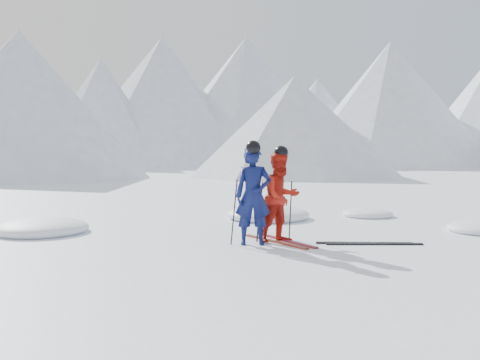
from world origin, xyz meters
name	(u,v)px	position (x,y,z in m)	size (l,w,h in m)	color
ground	(336,234)	(0.00, 0.00, 0.00)	(160.00, 160.00, 0.00)	white
mountain_range	(135,92)	(5.71, 35.31, 6.72)	(106.15, 62.94, 15.53)	#B2BCD1
skier_blue	(253,196)	(-1.97, -0.20, 0.86)	(0.63, 0.41, 1.72)	#0B1347
skier_red	(281,197)	(-1.40, -0.20, 0.82)	(0.79, 0.62, 1.63)	#AC190D
pole_blue_left	(234,212)	(-2.27, -0.05, 0.57)	(0.02, 0.02, 1.15)	black
pole_blue_right	(259,210)	(-1.72, 0.05, 0.57)	(0.02, 0.02, 1.15)	black
pole_red_left	(260,211)	(-1.70, 0.05, 0.54)	(0.02, 0.02, 1.09)	black
pole_red_right	(290,210)	(-1.10, -0.05, 0.54)	(0.02, 0.02, 1.09)	black
ski_worn_left	(275,242)	(-1.52, -0.20, 0.01)	(0.09, 1.70, 0.03)	black
ski_worn_right	(286,240)	(-1.28, -0.20, 0.01)	(0.09, 1.70, 0.03)	black
ski_loose_a	(364,243)	(-0.18, -1.04, 0.01)	(0.09, 1.70, 0.03)	black
ski_loose_b	(374,244)	(-0.08, -1.19, 0.01)	(0.09, 1.70, 0.03)	black
snow_lumps	(238,224)	(-1.07, 2.16, 0.00)	(9.59, 5.55, 0.44)	white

